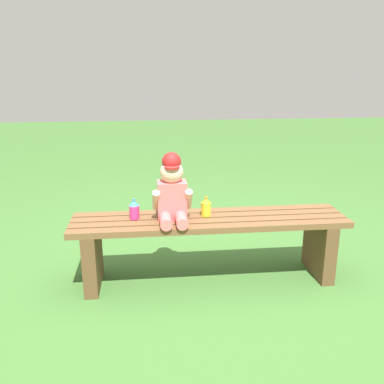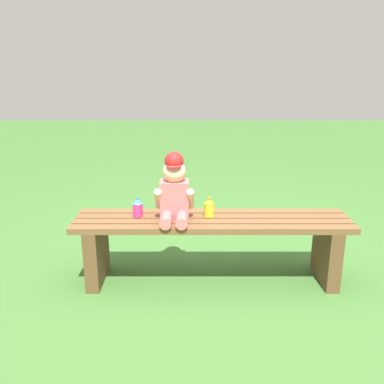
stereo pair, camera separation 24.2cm
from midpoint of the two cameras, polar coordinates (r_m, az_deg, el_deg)
ground_plane at (r=2.70m, az=-0.31°, el=-11.73°), size 16.00×16.00×0.00m
park_bench at (r=2.58m, az=-0.32°, el=-6.20°), size 1.66×0.35×0.41m
child_figure at (r=2.45m, az=-5.54°, el=0.07°), size 0.23×0.27×0.40m
sippy_cup_left at (r=2.54m, az=-10.58°, el=-2.38°), size 0.06×0.06×0.12m
sippy_cup_right at (r=2.54m, az=-0.80°, el=-2.07°), size 0.06×0.06×0.12m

